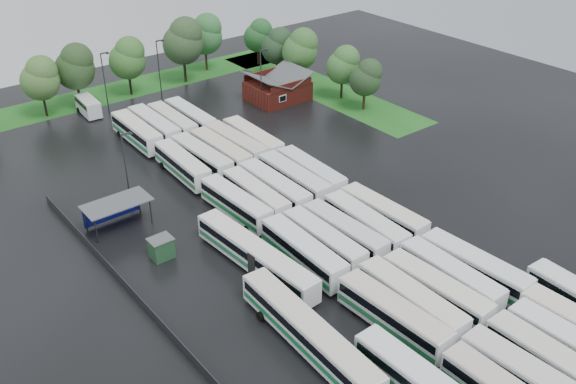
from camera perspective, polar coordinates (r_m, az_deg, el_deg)
ground at (r=75.39m, az=4.50°, el=-5.72°), size 160.00×160.00×0.00m
brick_building at (r=117.19m, az=-0.93°, el=9.05°), size 10.07×8.60×5.39m
wash_shed at (r=81.80m, az=-15.08°, el=-1.14°), size 8.20×4.20×3.58m
utility_hut at (r=75.67m, az=-11.19°, el=-4.90°), size 2.70×2.20×2.62m
grass_strip_north at (r=125.56m, az=-15.32°, el=8.54°), size 80.00×10.00×0.01m
grass_strip_east at (r=123.81m, az=2.79°, el=9.28°), size 10.00×50.00×0.01m
west_fence at (r=70.78m, az=-13.63°, el=-8.75°), size 0.10×50.00×1.20m
bus_r0c1 at (r=61.59m, az=20.76°, el=-15.47°), size 3.32×13.02×3.59m
bus_r0c2 at (r=63.85m, az=22.48°, el=-13.99°), size 2.73×12.79×3.56m
bus_r0c3 at (r=66.12m, az=24.04°, el=-12.65°), size 3.04×12.81×3.55m
bus_r1c0 at (r=64.89m, az=9.34°, el=-10.79°), size 3.14×12.94×3.58m
bus_r1c1 at (r=66.86m, az=10.91°, el=-9.52°), size 2.97×12.97×3.60m
bus_r1c2 at (r=68.78m, az=13.00°, el=-8.54°), size 3.09×12.74×3.52m
bus_r1c3 at (r=71.12m, az=14.26°, el=-7.29°), size 2.86×12.54×3.48m
bus_r1c4 at (r=73.00m, az=16.26°, el=-6.46°), size 3.34×13.06×3.60m
bus_r2c0 at (r=72.49m, az=1.38°, el=-5.35°), size 3.23×12.99×3.59m
bus_r2c1 at (r=74.47m, az=3.18°, el=-4.38°), size 2.84×12.46×3.46m
bus_r2c2 at (r=76.17m, az=5.03°, el=-3.60°), size 2.86×12.39×3.44m
bus_r2c3 at (r=77.77m, az=6.89°, el=-2.87°), size 3.27×12.87×3.55m
bus_r2c4 at (r=80.03m, az=8.44°, el=-1.98°), size 2.96×12.68×3.51m
bus_r3c0 at (r=81.74m, az=-4.66°, el=-1.02°), size 2.97×12.35×3.42m
bus_r3c1 at (r=83.31m, az=-2.88°, el=-0.31°), size 2.99×12.33×3.41m
bus_r3c2 at (r=84.76m, az=-1.22°, el=0.37°), size 2.94×12.89×3.58m
bus_r3c3 at (r=86.78m, az=0.49°, el=1.15°), size 3.05×13.03×3.61m
bus_r3c4 at (r=88.52m, az=2.03°, el=1.72°), size 3.24×12.76×3.52m
bus_r4c0 at (r=91.88m, az=-9.39°, el=2.41°), size 3.23×12.57×3.47m
bus_r4c1 at (r=93.40m, az=-7.70°, el=3.06°), size 2.94×12.75×3.54m
bus_r4c2 at (r=94.79m, az=-6.02°, el=3.60°), size 2.78×12.76×3.55m
bus_r4c3 at (r=96.62m, az=-4.71°, el=4.22°), size 3.06×12.93×3.58m
bus_r4c4 at (r=97.98m, az=-3.14°, el=4.67°), size 3.14×12.94×3.58m
bus_r5c0 at (r=103.05m, az=-13.28°, el=5.21°), size 3.01×12.89×3.57m
bus_r5c1 at (r=104.51m, az=-11.81°, el=5.75°), size 2.88×12.95×3.60m
bus_r5c2 at (r=105.56m, az=-10.23°, el=6.12°), size 2.91×12.47×3.46m
bus_r5c3 at (r=106.93m, az=-8.67°, el=6.58°), size 2.81×12.47×3.46m
artic_bus_west_b at (r=72.00m, az=-2.89°, el=-5.71°), size 3.58×18.79×3.47m
artic_bus_west_c at (r=62.18m, az=1.86°, el=-12.48°), size 3.66×19.26×3.55m
minibus at (r=116.26m, az=-17.34°, el=7.35°), size 2.96×6.84×2.92m
tree_north_1 at (r=116.07m, az=-21.14°, el=9.45°), size 6.46×6.46×10.70m
tree_north_2 at (r=118.47m, az=-18.37°, el=10.58°), size 6.89×6.89×11.40m
tree_north_3 at (r=121.38m, az=-14.03°, el=11.50°), size 6.59×6.59×10.91m
tree_north_4 at (r=125.53m, az=-9.25°, el=13.15°), size 7.63×7.63×12.64m
tree_north_5 at (r=131.78m, az=-7.33°, el=13.77°), size 6.96×6.96×11.52m
tree_north_6 at (r=134.54m, az=-2.61°, el=13.76°), size 5.77×5.77×9.56m
tree_east_0 at (r=112.49m, az=7.01°, el=10.09°), size 5.54×5.53×9.15m
tree_east_1 at (r=116.95m, az=4.98°, el=11.22°), size 5.94×5.94×9.84m
tree_east_2 at (r=122.77m, az=1.15°, el=12.63°), size 6.65×6.65×11.02m
tree_east_3 at (r=126.78m, az=-0.91°, el=12.89°), size 6.03×6.03×9.99m
tree_east_4 at (r=135.81m, az=-2.51°, el=13.48°), size 4.88×4.84×8.02m
lamp_post_ne at (r=111.87m, az=-2.36°, el=10.34°), size 1.64×0.32×10.64m
lamp_post_nw at (r=83.98m, az=-14.17°, el=2.29°), size 1.62×0.31×10.50m
lamp_post_back_w at (r=114.30m, az=-15.96°, el=9.65°), size 1.64×0.32×10.68m
lamp_post_back_e at (r=118.17m, az=-11.36°, el=10.95°), size 1.68×0.33×10.88m
puddle_0 at (r=64.77m, az=13.47°, el=-13.77°), size 4.56×4.56×0.01m
puddle_1 at (r=69.33m, az=21.00°, el=-11.77°), size 4.33×4.33×0.01m
puddle_2 at (r=73.83m, az=-0.47°, el=-6.48°), size 5.08×5.08×0.01m
puddle_3 at (r=76.48m, az=10.24°, el=-5.58°), size 3.67×3.67×0.01m
puddle_4 at (r=74.97m, az=22.20°, el=-8.49°), size 3.14×3.14×0.01m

